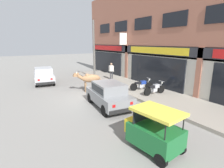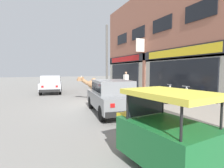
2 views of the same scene
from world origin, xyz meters
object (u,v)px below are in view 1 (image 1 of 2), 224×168
utility_pole (94,51)px  motorcycle_1 (155,89)px  cow (90,79)px  car_1 (44,75)px  car_0 (108,93)px  motorcycle_0 (141,85)px  auto_rickshaw (153,132)px  pedestrian (111,69)px

utility_pole → motorcycle_1: bearing=10.5°
cow → car_1: 5.24m
car_0 → utility_pole: bearing=160.2°
motorcycle_1 → motorcycle_0: bearing=-179.2°
motorcycle_0 → motorcycle_1: (1.34, 0.02, 0.00)m
car_1 → motorcycle_0: 8.89m
motorcycle_1 → utility_pole: 7.26m
auto_rickshaw → car_1: bearing=-174.9°
cow → pedestrian: 3.91m
auto_rickshaw → motorcycle_1: (-4.40, 4.50, -0.10)m
car_1 → utility_pole: 5.08m
cow → car_0: cow is taller
car_1 → auto_rickshaw: (12.63, 1.13, -0.15)m
motorcycle_1 → pedestrian: bearing=179.6°
motorcycle_1 → car_1: bearing=-145.6°
car_0 → pedestrian: (-5.74, 3.73, 0.35)m
car_0 → cow: bearing=172.5°
motorcycle_0 → car_1: bearing=-140.8°
car_0 → motorcycle_1: (0.01, 3.69, -0.25)m
car_1 → auto_rickshaw: size_ratio=1.83×
motorcycle_1 → pedestrian: (-5.75, 0.04, 0.60)m
auto_rickshaw → utility_pole: size_ratio=0.38×
car_0 → motorcycle_1: 3.69m
car_0 → motorcycle_0: bearing=110.0°
car_0 → motorcycle_1: size_ratio=2.06×
motorcycle_1 → cow: bearing=-138.1°
motorcycle_0 → auto_rickshaw: bearing=-38.0°
utility_pole → auto_rickshaw: bearing=-16.2°
cow → car_0: (3.58, -0.47, -0.19)m
pedestrian → motorcycle_1: bearing=-0.4°
motorcycle_0 → utility_pole: 6.03m
car_1 → motorcycle_1: bearing=34.4°
motorcycle_0 → motorcycle_1: bearing=0.8°
motorcycle_0 → pedestrian: 4.45m
motorcycle_0 → utility_pole: bearing=-167.1°
cow → auto_rickshaw: bearing=-9.1°
cow → car_0: bearing=-7.5°
car_0 → pedestrian: 6.86m
cow → motorcycle_0: 3.93m
car_1 → auto_rickshaw: bearing=5.1°
car_0 → motorcycle_0: 3.91m
car_0 → car_1: same height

